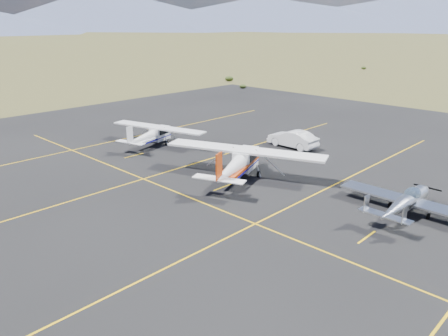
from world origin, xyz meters
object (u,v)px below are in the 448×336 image
aircraft_low_wing (407,201)px  aircraft_plain (152,134)px  aircraft_cessna (239,162)px  sedan (293,139)px

aircraft_low_wing → aircraft_plain: (-1.22, 23.68, 0.19)m
aircraft_low_wing → aircraft_cessna: size_ratio=0.74×
aircraft_low_wing → sedan: (7.66, 13.88, -0.12)m
aircraft_low_wing → aircraft_plain: bearing=93.1°
aircraft_low_wing → aircraft_cessna: bearing=101.8°
aircraft_cessna → sedan: bearing=-8.9°
aircraft_plain → sedan: (8.88, -9.80, -0.32)m
aircraft_plain → sedan: aircraft_plain is taller
aircraft_low_wing → aircraft_cessna: aircraft_cessna is taller
aircraft_low_wing → sedan: size_ratio=1.83×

